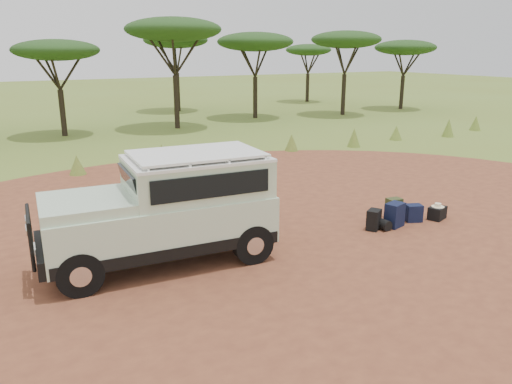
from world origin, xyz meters
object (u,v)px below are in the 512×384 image
backpack_navy (395,215)px  hard_case (437,213)px  duffel_navy (414,213)px  walking_staff (76,229)px  backpack_olive (394,208)px  backpack_black (374,220)px  safari_vehicle (168,211)px

backpack_navy → hard_case: backpack_navy is taller
duffel_navy → hard_case: 0.70m
walking_staff → backpack_olive: 7.89m
backpack_black → hard_case: bearing=-36.7°
safari_vehicle → walking_staff: 2.00m
backpack_navy → duffel_navy: 0.73m
safari_vehicle → backpack_olive: bearing=2.5°
walking_staff → duffel_navy: 8.20m
backpack_navy → backpack_black: bearing=155.4°
backpack_black → backpack_navy: size_ratio=0.83×
walking_staff → backpack_navy: size_ratio=2.27×
safari_vehicle → duffel_navy: size_ratio=10.70×
backpack_navy → duffel_navy: (0.72, 0.05, -0.08)m
safari_vehicle → duffel_navy: bearing=-1.8°
backpack_navy → hard_case: bearing=-21.4°
backpack_olive → duffel_navy: (0.23, -0.48, -0.04)m
walking_staff → backpack_navy: bearing=-72.5°
backpack_black → backpack_navy: bearing=-38.9°
walking_staff → duffel_navy: walking_staff is taller
backpack_black → backpack_olive: (1.09, 0.44, 0.01)m
backpack_navy → duffel_navy: backpack_navy is taller
hard_case → walking_staff: bearing=149.1°
safari_vehicle → walking_staff: size_ratio=3.45×
backpack_black → backpack_navy: (0.60, -0.09, 0.05)m
duffel_navy → backpack_navy: bearing=-153.8°
backpack_navy → hard_case: 1.41m
backpack_black → hard_case: size_ratio=1.07×
backpack_black → duffel_navy: 1.32m
backpack_olive → safari_vehicle: bearing=-176.9°
backpack_navy → backpack_olive: (0.49, 0.53, -0.04)m
duffel_navy → backpack_black: bearing=-159.5°
walking_staff → hard_case: (8.68, -1.91, -0.50)m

